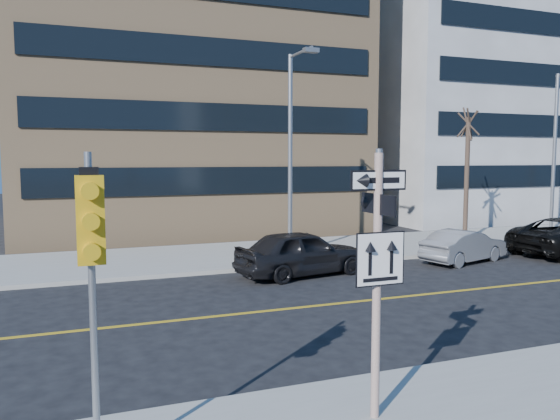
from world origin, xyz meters
name	(u,v)px	position (x,y,z in m)	size (l,w,h in m)	color
ground	(309,367)	(0.00, 0.00, 0.00)	(120.00, 120.00, 0.00)	black
far_sidewalk	(534,236)	(18.00, 12.00, 0.07)	(66.00, 6.00, 0.15)	#9B9991
sign_pole	(378,269)	(0.00, -2.51, 2.44)	(0.92, 0.92, 4.06)	silver
traffic_signal	(91,246)	(-4.00, -2.66, 3.03)	(0.32, 0.45, 4.00)	gray
parked_car_a	(302,253)	(3.15, 7.79, 0.80)	(4.71, 1.90, 1.61)	black
parked_car_b	(464,246)	(10.04, 7.75, 0.64)	(3.90, 1.36, 1.28)	gray
streetlight_a	(293,141)	(4.00, 10.76, 4.76)	(0.55, 2.25, 8.00)	gray
streetlight_b	(559,144)	(18.00, 10.76, 4.76)	(0.55, 2.25, 8.00)	gray
street_tree_west	(468,127)	(13.00, 11.30, 5.52)	(1.80, 1.80, 6.35)	#33271E
building_brick	(177,78)	(2.00, 25.00, 9.00)	(18.00, 18.00, 18.00)	tan
building_grey_mid	(474,112)	(24.00, 24.00, 7.50)	(20.00, 16.00, 15.00)	#97999C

